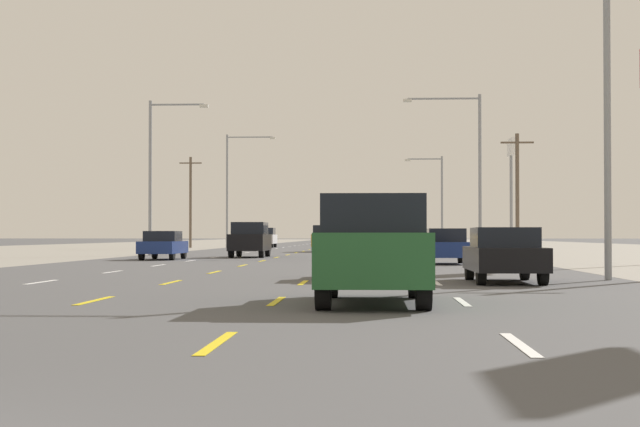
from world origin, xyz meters
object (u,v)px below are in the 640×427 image
Objects in this scene: suv_center_turn_farthest at (326,238)px; pole_sign_right_row_2 at (511,164)px; sedan_far_right_near at (504,254)px; streetlight_right_row_0 at (596,79)px; sedan_far_left_far at (163,245)px; streetlight_right_row_1 at (471,161)px; streetlight_left_row_1 at (156,166)px; sedan_inner_right_distant_b at (369,240)px; suv_far_left_distant_a at (265,237)px; streetlight_right_row_2 at (438,195)px; suv_inner_right_nearest at (373,248)px; suv_inner_left_farther at (250,239)px; sedan_inner_right_mid at (365,253)px; hatchback_far_right_midfar at (446,246)px; streetlight_left_row_2 at (232,182)px.

pole_sign_right_row_2 is (13.62, -0.99, 5.40)m from suv_center_turn_farthest.
streetlight_right_row_0 is (2.77, 1.53, 4.89)m from sedan_far_right_near.
suv_center_turn_farthest is (7.28, 24.43, 0.27)m from sedan_far_left_far.
sedan_far_left_far is 20.49m from streetlight_right_row_1.
streetlight_right_row_1 is (19.43, 0.00, 0.26)m from streetlight_left_row_1.
sedan_inner_right_distant_b is 46.23m from streetlight_right_row_1.
streetlight_right_row_2 is at bearing -20.41° from suv_far_left_distant_a.
suv_inner_right_nearest and suv_far_left_distant_a have the same top height.
suv_center_turn_farthest is (-3.43, 57.63, 0.00)m from suv_inner_right_nearest.
sedan_far_right_near is 0.54× the size of pole_sign_right_row_2.
sedan_far_left_far is 1.00× the size of sedan_inner_right_distant_b.
pole_sign_right_row_2 is at bearing -72.29° from sedan_inner_right_distant_b.
suv_inner_left_farther is 1.00× the size of suv_center_turn_farthest.
sedan_far_left_far is at bearing -89.98° from suv_far_left_distant_a.
suv_inner_right_nearest is 1.00× the size of suv_inner_left_farther.
suv_far_left_distant_a reaches higher than sedan_inner_right_mid.
suv_inner_left_farther reaches higher than sedan_far_right_near.
suv_center_turn_farthest is (3.49, 18.68, 0.00)m from suv_inner_left_farther.
sedan_far_right_near is 1.15× the size of hatchback_far_right_midfar.
sedan_far_left_far is at bearing -110.86° from streetlight_right_row_2.
sedan_far_right_near is 0.46× the size of streetlight_right_row_1.
suv_inner_left_farther is at bearing 127.79° from hatchback_far_right_midfar.
suv_inner_left_farther is at bearing -159.32° from streetlight_right_row_1.
streetlight_left_row_2 is at bearing 138.20° from pole_sign_right_row_2.
pole_sign_right_row_2 is 26.82m from streetlight_left_row_1.
pole_sign_right_row_2 is (10.45, -32.73, 5.68)m from sedan_inner_right_distant_b.
pole_sign_right_row_2 is at bearing 79.81° from suv_inner_right_nearest.
sedan_far_right_near is at bearing -76.36° from streetlight_left_row_2.
suv_inner_left_farther reaches higher than hatchback_far_right_midfar.
streetlight_left_row_1 reaches higher than streetlight_right_row_2.
sedan_far_right_near is 17.33m from hatchback_far_right_midfar.
streetlight_right_row_1 reaches higher than streetlight_right_row_2.
suv_inner_right_nearest is 1.09× the size of sedan_inner_right_distant_b.
sedan_far_left_far is at bearing -147.59° from streetlight_right_row_1.
streetlight_left_row_1 reaches higher than sedan_inner_right_distant_b.
streetlight_left_row_2 reaches higher than streetlight_right_row_2.
sedan_far_right_near is at bearing -60.03° from sedan_far_left_far.
streetlight_right_row_0 reaches higher than streetlight_right_row_2.
streetlight_right_row_2 is at bearing 59.89° from streetlight_left_row_1.
sedan_far_left_far is 11.96m from streetlight_left_row_1.
sedan_far_right_near is at bearing -81.97° from suv_center_turn_farthest.
sedan_far_right_near is 32.12m from suv_inner_left_farther.
streetlight_right_row_1 reaches higher than suv_center_turn_farthest.
sedan_far_right_near is at bearing 67.82° from suv_inner_right_nearest.
suv_inner_right_nearest is 34.89m from sedan_far_left_far.
hatchback_far_right_midfar is at bearing -99.03° from streetlight_right_row_1.
suv_center_turn_farthest is at bearing 175.84° from pole_sign_right_row_2.
suv_far_left_distant_a is 0.51× the size of streetlight_left_row_1.
streetlight_right_row_1 is at bearing 82.13° from suv_inner_right_nearest.
sedan_far_right_near and sedan_far_left_far have the same top height.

